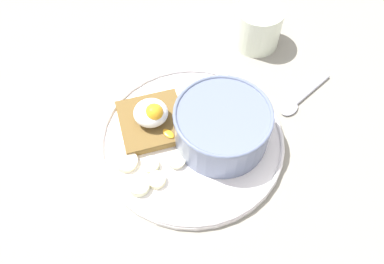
{
  "coord_description": "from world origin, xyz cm",
  "views": [
    {
      "loc": [
        1.11,
        31.84,
        54.47
      ],
      "look_at": [
        0.0,
        0.0,
        5.0
      ],
      "focal_mm": 35.0,
      "sensor_mm": 36.0,
      "label": 1
    }
  ],
  "objects_px": {
    "banana_slice_inner": "(139,186)",
    "banana_slice_back": "(157,180)",
    "toast_slice": "(152,122)",
    "spoon": "(300,99)",
    "banana_slice_left": "(150,165)",
    "oatmeal_bowl": "(222,123)",
    "banana_slice_right": "(126,161)",
    "poached_egg": "(152,113)",
    "banana_slice_front": "(176,160)",
    "coffee_mug": "(258,26)"
  },
  "relations": [
    {
      "from": "banana_slice_inner",
      "to": "banana_slice_back",
      "type": "bearing_deg",
      "value": -160.54
    },
    {
      "from": "toast_slice",
      "to": "spoon",
      "type": "relative_size",
      "value": 1.17
    },
    {
      "from": "banana_slice_left",
      "to": "banana_slice_back",
      "type": "xyz_separation_m",
      "value": [
        -0.01,
        0.03,
        0.0
      ]
    },
    {
      "from": "oatmeal_bowl",
      "to": "toast_slice",
      "type": "bearing_deg",
      "value": -13.05
    },
    {
      "from": "banana_slice_right",
      "to": "banana_slice_inner",
      "type": "xyz_separation_m",
      "value": [
        -0.02,
        0.04,
        0.0
      ]
    },
    {
      "from": "toast_slice",
      "to": "banana_slice_right",
      "type": "distance_m",
      "value": 0.08
    },
    {
      "from": "banana_slice_left",
      "to": "banana_slice_right",
      "type": "height_order",
      "value": "banana_slice_right"
    },
    {
      "from": "toast_slice",
      "to": "banana_slice_left",
      "type": "distance_m",
      "value": 0.08
    },
    {
      "from": "poached_egg",
      "to": "banana_slice_left",
      "type": "bearing_deg",
      "value": 88.0
    },
    {
      "from": "oatmeal_bowl",
      "to": "spoon",
      "type": "relative_size",
      "value": 1.39
    },
    {
      "from": "poached_egg",
      "to": "banana_slice_front",
      "type": "xyz_separation_m",
      "value": [
        -0.04,
        0.07,
        -0.03
      ]
    },
    {
      "from": "toast_slice",
      "to": "banana_slice_front",
      "type": "height_order",
      "value": "toast_slice"
    },
    {
      "from": "banana_slice_left",
      "to": "banana_slice_right",
      "type": "distance_m",
      "value": 0.04
    },
    {
      "from": "oatmeal_bowl",
      "to": "banana_slice_back",
      "type": "bearing_deg",
      "value": 37.6
    },
    {
      "from": "banana_slice_inner",
      "to": "spoon",
      "type": "height_order",
      "value": "banana_slice_inner"
    },
    {
      "from": "banana_slice_left",
      "to": "spoon",
      "type": "distance_m",
      "value": 0.29
    },
    {
      "from": "banana_slice_right",
      "to": "banana_slice_inner",
      "type": "relative_size",
      "value": 1.17
    },
    {
      "from": "oatmeal_bowl",
      "to": "poached_egg",
      "type": "xyz_separation_m",
      "value": [
        0.11,
        -0.02,
        -0.0
      ]
    },
    {
      "from": "spoon",
      "to": "oatmeal_bowl",
      "type": "bearing_deg",
      "value": 26.84
    },
    {
      "from": "oatmeal_bowl",
      "to": "coffee_mug",
      "type": "xyz_separation_m",
      "value": [
        -0.09,
        -0.22,
        -0.01
      ]
    },
    {
      "from": "coffee_mug",
      "to": "poached_egg",
      "type": "bearing_deg",
      "value": 45.66
    },
    {
      "from": "toast_slice",
      "to": "banana_slice_inner",
      "type": "xyz_separation_m",
      "value": [
        0.02,
        0.11,
        -0.0
      ]
    },
    {
      "from": "oatmeal_bowl",
      "to": "poached_egg",
      "type": "relative_size",
      "value": 2.26
    },
    {
      "from": "oatmeal_bowl",
      "to": "banana_slice_back",
      "type": "height_order",
      "value": "oatmeal_bowl"
    },
    {
      "from": "banana_slice_back",
      "to": "coffee_mug",
      "type": "distance_m",
      "value": 0.36
    },
    {
      "from": "banana_slice_front",
      "to": "coffee_mug",
      "type": "distance_m",
      "value": 0.31
    },
    {
      "from": "oatmeal_bowl",
      "to": "banana_slice_back",
      "type": "relative_size",
      "value": 4.02
    },
    {
      "from": "toast_slice",
      "to": "banana_slice_inner",
      "type": "relative_size",
      "value": 3.13
    },
    {
      "from": "banana_slice_front",
      "to": "spoon",
      "type": "relative_size",
      "value": 0.37
    },
    {
      "from": "banana_slice_inner",
      "to": "poached_egg",
      "type": "bearing_deg",
      "value": -99.45
    },
    {
      "from": "toast_slice",
      "to": "banana_slice_inner",
      "type": "distance_m",
      "value": 0.11
    },
    {
      "from": "banana_slice_inner",
      "to": "coffee_mug",
      "type": "relative_size",
      "value": 0.35
    },
    {
      "from": "banana_slice_right",
      "to": "banana_slice_inner",
      "type": "height_order",
      "value": "same"
    },
    {
      "from": "banana_slice_back",
      "to": "banana_slice_right",
      "type": "xyz_separation_m",
      "value": [
        0.05,
        -0.03,
        0.0
      ]
    },
    {
      "from": "oatmeal_bowl",
      "to": "banana_slice_left",
      "type": "height_order",
      "value": "oatmeal_bowl"
    },
    {
      "from": "oatmeal_bowl",
      "to": "toast_slice",
      "type": "relative_size",
      "value": 1.19
    },
    {
      "from": "banana_slice_front",
      "to": "banana_slice_inner",
      "type": "height_order",
      "value": "banana_slice_inner"
    },
    {
      "from": "poached_egg",
      "to": "banana_slice_back",
      "type": "distance_m",
      "value": 0.11
    },
    {
      "from": "oatmeal_bowl",
      "to": "toast_slice",
      "type": "distance_m",
      "value": 0.12
    },
    {
      "from": "poached_egg",
      "to": "banana_slice_inner",
      "type": "bearing_deg",
      "value": 80.55
    },
    {
      "from": "banana_slice_front",
      "to": "banana_slice_left",
      "type": "distance_m",
      "value": 0.04
    },
    {
      "from": "banana_slice_inner",
      "to": "oatmeal_bowl",
      "type": "bearing_deg",
      "value": -145.57
    },
    {
      "from": "oatmeal_bowl",
      "to": "banana_slice_left",
      "type": "distance_m",
      "value": 0.13
    },
    {
      "from": "banana_slice_back",
      "to": "toast_slice",
      "type": "bearing_deg",
      "value": -85.23
    },
    {
      "from": "banana_slice_right",
      "to": "banana_slice_inner",
      "type": "bearing_deg",
      "value": 116.74
    },
    {
      "from": "toast_slice",
      "to": "banana_slice_left",
      "type": "bearing_deg",
      "value": 89.07
    },
    {
      "from": "poached_egg",
      "to": "spoon",
      "type": "xyz_separation_m",
      "value": [
        -0.26,
        -0.05,
        -0.04
      ]
    },
    {
      "from": "oatmeal_bowl",
      "to": "banana_slice_front",
      "type": "bearing_deg",
      "value": 32.2
    },
    {
      "from": "toast_slice",
      "to": "banana_slice_right",
      "type": "xyz_separation_m",
      "value": [
        0.04,
        0.07,
        -0.0
      ]
    },
    {
      "from": "poached_egg",
      "to": "banana_slice_right",
      "type": "distance_m",
      "value": 0.09
    }
  ]
}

